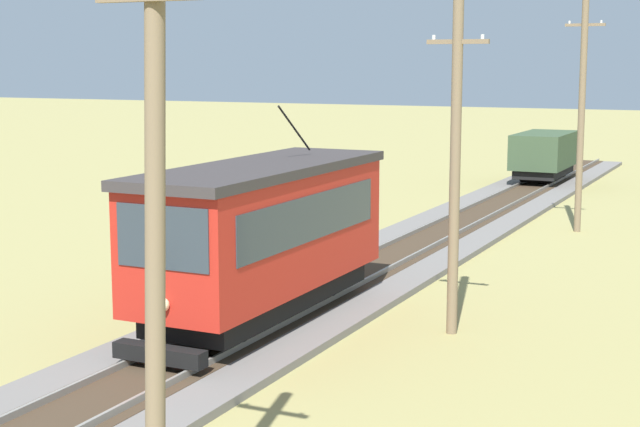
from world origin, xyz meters
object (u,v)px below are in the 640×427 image
(red_tram, at_px, (263,234))
(utility_pole_mid, at_px, (455,166))
(freight_car, at_px, (544,154))
(utility_pole_near_tram, at_px, (155,248))
(utility_pole_far, at_px, (582,113))

(red_tram, height_order, utility_pole_mid, utility_pole_mid)
(freight_car, bearing_deg, utility_pole_near_tram, -83.97)
(utility_pole_mid, height_order, utility_pole_far, utility_pole_far)
(utility_pole_near_tram, bearing_deg, utility_pole_far, 90.00)
(utility_pole_near_tram, distance_m, utility_pole_mid, 11.41)
(freight_car, xyz_separation_m, utility_pole_near_tram, (4.13, -39.14, 2.42))
(freight_car, xyz_separation_m, utility_pole_mid, (4.13, -27.73, 2.26))
(freight_car, bearing_deg, utility_pole_far, -72.38)
(red_tram, height_order, utility_pole_far, utility_pole_far)
(utility_pole_mid, bearing_deg, red_tram, -161.77)
(freight_car, bearing_deg, red_tram, -89.99)
(freight_car, relative_size, utility_pole_far, 0.62)
(utility_pole_near_tram, distance_m, utility_pole_far, 26.13)
(utility_pole_mid, bearing_deg, freight_car, 98.47)
(red_tram, distance_m, utility_pole_mid, 4.64)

